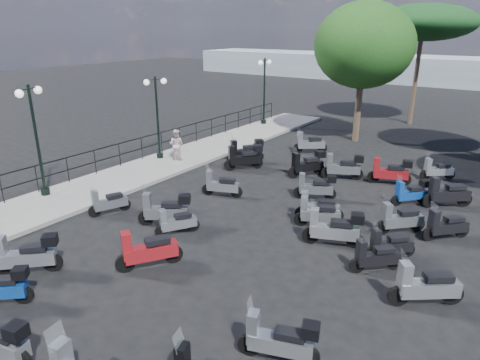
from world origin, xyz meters
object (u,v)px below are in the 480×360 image
Objects in this scene: scooter_19 at (280,340)px; scooter_28 at (447,194)px; broadleaf_tree at (364,46)px; scooter_26 at (425,286)px; scooter_23 at (437,170)px; scooter_29 at (411,193)px; scooter_10 at (316,187)px; scooter_22 at (400,220)px; scooter_11 at (343,167)px; scooter_4 at (246,152)px; scooter_8 at (176,223)px; scooter_3 at (166,210)px; scooter_20 at (375,257)px; scooter_27 at (446,226)px; scooter_1 at (27,255)px; scooter_15 at (318,214)px; scooter_2 at (108,203)px; scooter_17 at (390,172)px; scooter_5 at (309,144)px; lamp_post_1 at (157,113)px; scooter_21 at (334,229)px; lamp_post_0 at (36,134)px; lamp_post_2 at (264,87)px; scooter_32 at (318,208)px; scooter_30 at (389,245)px; scooter_9 at (221,185)px; pine_2 at (423,23)px; pedestrian_far at (176,145)px; scooter_14 at (147,251)px; scooter_16 at (307,164)px; scooter_31 at (244,158)px.

scooter_19 is 1.05× the size of scooter_28.
scooter_26 is at bearing -63.53° from broadleaf_tree.
scooter_23 is 0.84× the size of scooter_28.
scooter_29 is at bearing -57.19° from broadleaf_tree.
scooter_22 reaches higher than scooter_10.
scooter_19 is 13.31m from scooter_23.
scooter_11 is at bearing -3.13° from scooter_26.
scooter_4 reaches higher than scooter_8.
scooter_19 is (6.25, -3.22, -0.05)m from scooter_3.
scooter_20 is 0.94× the size of scooter_27.
scooter_1 is 0.94× the size of scooter_15.
scooter_17 is at bearing -107.45° from scooter_2.
scooter_4 is at bearing 114.90° from scooter_5.
scooter_8 is 0.86× the size of scooter_15.
scooter_21 is at bearing 0.27° from lamp_post_1.
scooter_22 is at bearing 1.02° from lamp_post_0.
lamp_post_2 is at bearing 5.11° from scooter_29.
scooter_2 is at bearing 67.96° from scooter_27.
scooter_4 is 0.96× the size of scooter_19.
scooter_21 reaches higher than scooter_32.
lamp_post_0 reaches higher than scooter_21.
scooter_32 is (-2.79, 1.21, 0.04)m from scooter_30.
scooter_1 reaches higher than scooter_17.
scooter_1 is at bearing 151.80° from scooter_9.
scooter_30 is at bearing -142.38° from scooter_2.
scooter_20 is (0.45, 4.41, -0.08)m from scooter_19.
pine_2 is (7.94, 16.05, 4.15)m from lamp_post_1.
pedestrian_far is at bearing 32.18° from scooter_19.
scooter_22 is (6.58, 3.91, -0.08)m from scooter_3.
scooter_26 reaches higher than scooter_15.
scooter_14 is 13.28m from scooter_23.
scooter_15 is at bearing -80.93° from scooter_1.
scooter_1 is 12.32m from scooter_27.
scooter_4 is (3.74, -7.62, -2.03)m from lamp_post_2.
scooter_11 is 5.27m from scooter_22.
scooter_16 is 1.05× the size of scooter_28.
scooter_21 is at bearing 143.22° from pedestrian_far.
lamp_post_1 is 3.00× the size of scooter_8.
scooter_1 is 13.97m from scooter_17.
scooter_9 is at bearing 15.88° from lamp_post_0.
scooter_5 is at bearing 2.35° from scooter_32.
scooter_2 is (2.25, -5.97, -0.48)m from pedestrian_far.
scooter_20 is (5.10, -6.08, -0.12)m from scooter_16.
scooter_15 reaches higher than scooter_2.
scooter_30 is (8.58, -5.28, -0.14)m from scooter_4.
scooter_29 is at bearing -85.70° from scooter_14.
pedestrian_far is at bearing 56.17° from scooter_31.
pine_2 is at bearing -19.10° from scooter_23.
scooter_9 is 0.95× the size of scooter_14.
lamp_post_1 is 13.05m from scooter_23.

